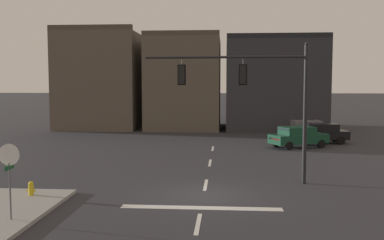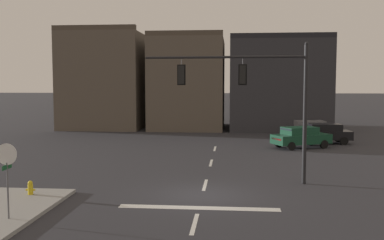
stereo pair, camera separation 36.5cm
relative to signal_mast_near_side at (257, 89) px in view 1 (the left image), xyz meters
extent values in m
plane|color=#2B2B30|center=(-2.50, -2.76, -4.63)|extent=(400.00, 400.00, 0.00)
cube|color=silver|center=(-2.50, -4.76, -4.62)|extent=(6.40, 0.50, 0.01)
cube|color=silver|center=(-2.50, -6.76, -4.62)|extent=(0.16, 2.40, 0.01)
cube|color=silver|center=(-2.50, -0.76, -4.62)|extent=(0.16, 2.40, 0.01)
cube|color=silver|center=(-2.50, 5.24, -4.62)|extent=(0.16, 2.40, 0.01)
cube|color=silver|center=(-2.50, 11.24, -4.62)|extent=(0.16, 2.40, 0.01)
cylinder|color=black|center=(2.31, -0.09, -1.24)|extent=(0.20, 0.20, 6.77)
cylinder|color=black|center=(-1.62, 0.04, 1.57)|extent=(7.87, 0.38, 0.12)
sphere|color=black|center=(2.31, -0.09, 2.19)|extent=(0.18, 0.18, 0.18)
cylinder|color=#56565B|center=(-0.72, 0.01, 1.34)|extent=(0.03, 0.03, 0.35)
cube|color=black|center=(-0.72, 0.01, 0.71)|extent=(0.31, 0.25, 0.90)
sphere|color=green|center=(-0.71, 0.14, 0.99)|extent=(0.20, 0.20, 0.20)
sphere|color=#2D2314|center=(-0.71, 0.14, 0.71)|extent=(0.20, 0.20, 0.20)
sphere|color=black|center=(-0.71, 0.14, 0.43)|extent=(0.20, 0.20, 0.20)
cube|color=black|center=(-0.72, -0.01, 0.71)|extent=(0.42, 0.04, 1.02)
cylinder|color=#56565B|center=(-3.74, 0.11, 1.34)|extent=(0.03, 0.03, 0.35)
cube|color=black|center=(-3.74, 0.11, 0.71)|extent=(0.31, 0.25, 0.90)
sphere|color=green|center=(-3.74, 0.24, 0.99)|extent=(0.20, 0.20, 0.20)
sphere|color=#2D2314|center=(-3.74, 0.24, 0.71)|extent=(0.20, 0.20, 0.20)
sphere|color=black|center=(-3.74, 0.24, 0.43)|extent=(0.20, 0.20, 0.20)
cube|color=black|center=(-3.74, 0.09, 0.71)|extent=(0.42, 0.04, 1.02)
cylinder|color=#56565B|center=(-9.06, -7.23, -3.55)|extent=(0.06, 0.06, 2.15)
cylinder|color=white|center=(-9.06, -7.23, -2.18)|extent=(0.76, 0.03, 0.76)
cylinder|color=#B21414|center=(-9.06, -7.22, -2.18)|extent=(0.68, 0.03, 0.68)
cube|color=#19592D|center=(-9.06, -7.23, -2.63)|extent=(0.02, 0.64, 0.16)
cube|color=black|center=(6.22, 15.01, -3.93)|extent=(4.48, 2.01, 0.70)
cube|color=black|center=(6.37, 15.01, -3.30)|extent=(2.54, 1.72, 0.56)
cube|color=#2D3842|center=(5.60, 14.98, -3.32)|extent=(0.32, 1.53, 0.47)
cube|color=#2D3842|center=(7.53, 15.07, -3.32)|extent=(0.29, 1.53, 0.46)
cylinder|color=black|center=(4.81, 14.09, -4.31)|extent=(0.65, 0.25, 0.64)
cylinder|color=black|center=(4.72, 15.78, -4.31)|extent=(0.65, 0.25, 0.64)
cylinder|color=black|center=(7.71, 14.23, -4.31)|extent=(0.65, 0.25, 0.64)
cylinder|color=black|center=(7.62, 15.92, -4.31)|extent=(0.65, 0.25, 0.64)
sphere|color=silver|center=(4.07, 14.32, -3.88)|extent=(0.16, 0.16, 0.16)
sphere|color=silver|center=(4.01, 15.48, -3.88)|extent=(0.16, 0.16, 0.16)
cube|color=maroon|center=(8.39, 15.11, -3.85)|extent=(0.11, 1.37, 0.12)
cube|color=slate|center=(5.47, 17.83, -3.93)|extent=(4.59, 2.35, 0.70)
cube|color=slate|center=(5.62, 17.85, -3.30)|extent=(2.65, 1.90, 0.56)
cube|color=#2D3842|center=(4.86, 17.75, -3.32)|extent=(0.44, 1.54, 0.47)
cube|color=#2D3842|center=(6.78, 18.00, -3.32)|extent=(0.41, 1.54, 0.46)
cylinder|color=black|center=(4.14, 16.80, -4.31)|extent=(0.66, 0.30, 0.64)
cylinder|color=black|center=(3.92, 18.49, -4.31)|extent=(0.66, 0.30, 0.64)
cylinder|color=black|center=(7.02, 17.18, -4.31)|extent=(0.66, 0.30, 0.64)
cylinder|color=black|center=(6.80, 18.86, -4.31)|extent=(0.66, 0.30, 0.64)
sphere|color=silver|center=(3.38, 16.98, -3.88)|extent=(0.16, 0.16, 0.16)
sphere|color=silver|center=(3.23, 18.13, -3.88)|extent=(0.16, 0.16, 0.16)
cube|color=maroon|center=(7.63, 18.11, -3.85)|extent=(0.21, 1.36, 0.12)
cube|color=#143D28|center=(4.04, 12.22, -3.93)|extent=(4.74, 3.56, 0.70)
cube|color=#143D28|center=(3.90, 12.16, -3.30)|extent=(2.92, 2.52, 0.56)
cube|color=#2D3842|center=(4.59, 12.49, -3.32)|extent=(0.89, 1.47, 0.47)
cube|color=#2D3842|center=(2.85, 11.64, -3.32)|extent=(0.87, 1.46, 0.46)
cylinder|color=black|center=(4.96, 13.63, -4.31)|extent=(0.67, 0.48, 0.64)
cylinder|color=black|center=(5.71, 12.10, -4.31)|extent=(0.67, 0.48, 0.64)
cylinder|color=black|center=(2.36, 12.34, -4.31)|extent=(0.67, 0.48, 0.64)
cylinder|color=black|center=(3.11, 10.82, -4.31)|extent=(0.67, 0.48, 0.64)
sphere|color=silver|center=(5.74, 13.70, -3.88)|extent=(0.16, 0.16, 0.16)
sphere|color=silver|center=(6.25, 12.67, -3.88)|extent=(0.16, 0.16, 0.16)
cube|color=maroon|center=(2.08, 11.26, -3.85)|extent=(0.64, 1.24, 0.12)
cylinder|color=gold|center=(-9.84, -3.87, -4.30)|extent=(0.22, 0.22, 0.55)
cylinder|color=gold|center=(-9.84, -3.87, -4.58)|extent=(0.30, 0.30, 0.10)
sphere|color=gold|center=(-9.84, -3.87, -3.98)|extent=(0.20, 0.20, 0.20)
cylinder|color=gold|center=(-9.99, -3.87, -4.27)|extent=(0.10, 0.08, 0.08)
cylinder|color=gold|center=(-9.69, -3.87, -4.27)|extent=(0.10, 0.08, 0.08)
cube|color=brown|center=(-15.18, 26.84, 0.50)|extent=(8.58, 9.69, 10.25)
cube|color=#493F35|center=(-15.18, 22.29, 5.88)|extent=(8.58, 0.60, 0.50)
cube|color=brown|center=(-6.05, 26.80, 0.18)|extent=(7.73, 9.62, 9.61)
cube|color=#493F35|center=(-6.05, 22.29, 5.24)|extent=(7.73, 0.60, 0.50)
cube|color=#2D2D33|center=(3.62, 27.01, 0.02)|extent=(10.17, 10.03, 9.29)
cube|color=black|center=(3.62, 22.29, 4.91)|extent=(10.17, 0.60, 0.50)
camera|label=1|loc=(-1.56, -21.96, 0.30)|focal=41.55mm
camera|label=2|loc=(-1.20, -21.93, 0.30)|focal=41.55mm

